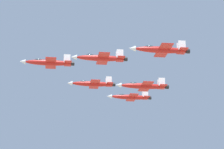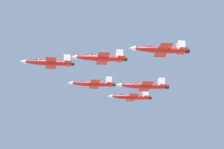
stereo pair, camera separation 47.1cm
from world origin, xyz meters
The scene contains 6 objects.
jet_lead centered at (9.88, -18.47, 175.39)m, with size 11.56×15.80×3.69m.
jet_left_wingman centered at (29.16, -12.18, 172.76)m, with size 11.42×15.30×3.59m.
jet_right_wingman centered at (6.78, 1.57, 173.04)m, with size 11.18×15.06×3.53m.
jet_left_outer centered at (48.44, -5.89, 171.03)m, with size 11.27×15.62×3.63m.
jet_right_outer centered at (3.67, 21.60, 172.64)m, with size 10.96×15.26×3.55m.
jet_slot_rear centered at (26.05, 7.86, 168.74)m, with size 11.56×15.82×3.69m.
Camera 2 is at (142.72, -98.81, 118.61)m, focal length 81.90 mm.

